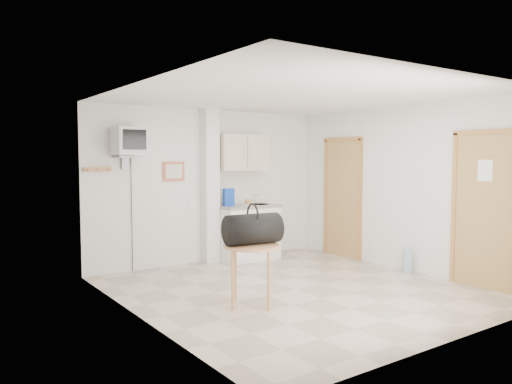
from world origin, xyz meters
TOP-DOWN VIEW (x-y plane):
  - ground at (0.00, 0.00)m, footprint 4.50×4.50m
  - room_envelope at (0.24, 0.09)m, footprint 4.24×4.54m
  - kitchenette at (0.57, 2.00)m, footprint 1.03×0.58m
  - crt_television at (-1.45, 2.02)m, footprint 0.44×0.45m
  - round_table at (-0.85, -0.22)m, footprint 0.65×0.65m
  - duffel_bag at (-0.82, -0.20)m, footprint 0.68×0.42m
  - water_bottle at (1.98, -0.22)m, footprint 0.13×0.13m

SIDE VIEW (x-z plane):
  - ground at x=0.00m, z-range 0.00..0.00m
  - water_bottle at x=1.98m, z-range -0.02..0.38m
  - round_table at x=-0.85m, z-range 0.26..0.97m
  - kitchenette at x=0.57m, z-range -0.25..1.85m
  - duffel_bag at x=-0.82m, z-range 0.65..1.13m
  - room_envelope at x=0.24m, z-range 0.26..2.81m
  - crt_television at x=-1.45m, z-range 0.86..3.01m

